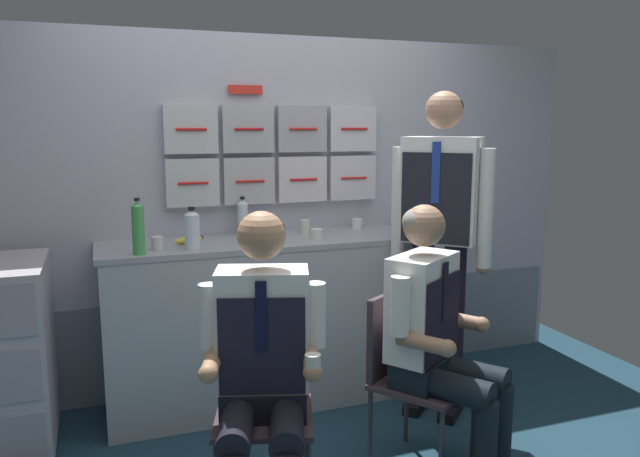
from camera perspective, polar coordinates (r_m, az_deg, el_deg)
name	(u,v)px	position (r m, az deg, el deg)	size (l,w,h in m)	color
galley_bulkhead	(268,216)	(3.84, -4.81, 1.12)	(4.20, 0.14, 2.15)	#B3B1C4
galley_counter	(264,321)	(3.68, -5.15, -8.48)	(1.83, 0.53, 0.97)	#A2A9B2
service_trolley	(7,354)	(3.43, -26.87, -10.30)	(0.40, 0.65, 0.98)	black
folding_chair_left	(265,388)	(2.74, -5.12, -14.39)	(0.50, 0.50, 0.84)	#2D2D33
crew_member_left	(262,357)	(2.52, -5.33, -11.73)	(0.54, 0.69, 1.29)	black
folding_chair_right	(406,361)	(3.03, 7.90, -12.02)	(0.56, 0.56, 0.84)	#2D2D33
crew_member_right	(438,330)	(2.90, 10.78, -9.18)	(0.62, 0.69, 1.27)	black
crew_member_standing	(440,222)	(3.44, 11.03, 0.60)	(0.45, 0.45, 1.80)	black
water_bottle_clear	(192,229)	(3.32, -11.70, -0.08)	(0.08, 0.08, 0.23)	silver
water_bottle_tall	(243,217)	(3.68, -7.12, 1.03)	(0.06, 0.06, 0.23)	silver
sparkling_bottle_green	(138,228)	(3.25, -16.41, 0.07)	(0.06, 0.06, 0.29)	#45A250
paper_cup_tan	(317,234)	(3.54, -0.31, -0.48)	(0.07, 0.07, 0.06)	silver
coffee_cup_white	(305,227)	(3.71, -1.42, 0.19)	(0.06, 0.06, 0.09)	beige
paper_cup_blue	(357,223)	(3.91, 3.46, 0.49)	(0.06, 0.06, 0.06)	white
espresso_cup_small	(157,243)	(3.35, -14.76, -1.29)	(0.06, 0.06, 0.07)	silver
snack_banana	(189,240)	(3.49, -11.97, -1.04)	(0.17, 0.10, 0.04)	yellow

